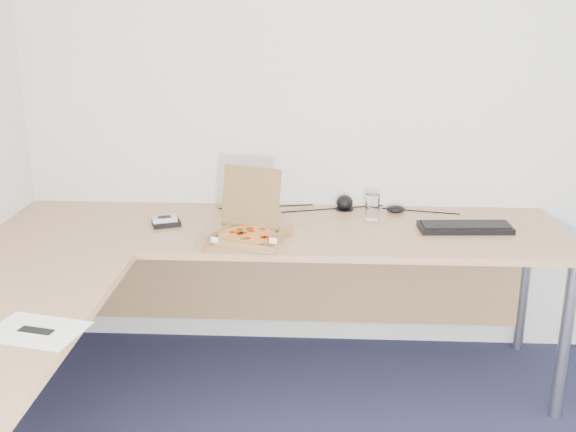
# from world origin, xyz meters

# --- Properties ---
(room_shell) EXTENTS (3.50, 3.50, 2.50)m
(room_shell) POSITION_xyz_m (0.00, 0.00, 1.25)
(room_shell) COLOR silver
(room_shell) RESTS_ON ground
(desk) EXTENTS (2.50, 2.20, 0.73)m
(desk) POSITION_xyz_m (-0.82, 0.97, 0.70)
(desk) COLOR tan
(desk) RESTS_ON ground
(pizza_box) EXTENTS (0.27, 0.32, 0.28)m
(pizza_box) POSITION_xyz_m (-0.62, 1.23, 0.76)
(pizza_box) COLOR olive
(pizza_box) RESTS_ON desk
(drinking_glass) EXTENTS (0.07, 0.07, 0.12)m
(drinking_glass) POSITION_xyz_m (-0.08, 1.54, 0.79)
(drinking_glass) COLOR white
(drinking_glass) RESTS_ON desk
(keyboard) EXTENTS (0.41, 0.17, 0.02)m
(keyboard) POSITION_xyz_m (0.32, 1.40, 0.74)
(keyboard) COLOR black
(keyboard) RESTS_ON desk
(mouse) EXTENTS (0.11, 0.09, 0.03)m
(mouse) POSITION_xyz_m (0.04, 1.64, 0.75)
(mouse) COLOR black
(mouse) RESTS_ON desk
(wallet) EXTENTS (0.15, 0.14, 0.02)m
(wallet) POSITION_xyz_m (-1.00, 1.40, 0.74)
(wallet) COLOR black
(wallet) RESTS_ON desk
(phone) EXTENTS (0.12, 0.09, 0.02)m
(phone) POSITION_xyz_m (-1.01, 1.39, 0.76)
(phone) COLOR #B2B5BA
(phone) RESTS_ON wallet
(paper_sheet) EXTENTS (0.32, 0.26, 0.00)m
(paper_sheet) POSITION_xyz_m (-1.18, 0.37, 0.73)
(paper_sheet) COLOR white
(paper_sheet) RESTS_ON desk
(dome_speaker) EXTENTS (0.09, 0.09, 0.08)m
(dome_speaker) POSITION_xyz_m (-0.20, 1.68, 0.77)
(dome_speaker) COLOR black
(dome_speaker) RESTS_ON desk
(cable_bundle) EXTENTS (0.55, 0.11, 0.01)m
(cable_bundle) POSITION_xyz_m (-0.25, 1.68, 0.73)
(cable_bundle) COLOR black
(cable_bundle) RESTS_ON desk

